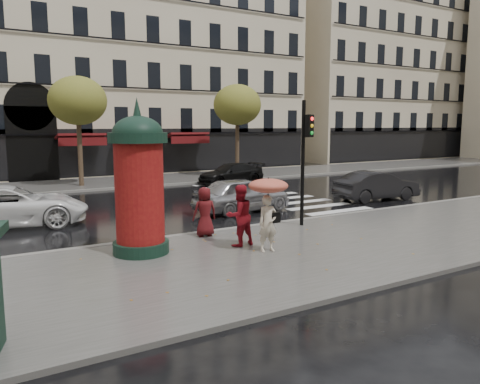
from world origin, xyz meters
TOP-DOWN VIEW (x-y plane):
  - ground at (0.00, 0.00)m, footprint 160.00×160.00m
  - near_sidewalk at (0.00, -0.50)m, footprint 90.00×7.00m
  - far_sidewalk at (0.00, 19.00)m, footprint 90.00×6.00m
  - near_kerb at (0.00, 3.00)m, footprint 90.00×0.25m
  - far_kerb at (0.00, 16.00)m, footprint 90.00×0.25m
  - zebra_crossing at (6.00, 9.60)m, footprint 3.60×11.75m
  - bldg_far_corner at (6.00, 30.00)m, footprint 26.00×14.00m
  - bldg_far_right at (34.00, 30.00)m, footprint 24.00×14.00m
  - tree_far_left at (-2.00, 18.00)m, footprint 3.40×3.40m
  - tree_far_right at (9.00, 18.00)m, footprint 3.40×3.40m
  - woman_umbrella at (-0.70, -0.22)m, footprint 1.14×1.14m
  - woman_red at (-1.09, 0.75)m, footprint 0.97×0.79m
  - man_burgundy at (-1.43, 2.40)m, footprint 0.85×0.61m
  - morris_column at (-3.92, 1.51)m, footprint 1.63×1.63m
  - traffic_light at (2.42, 2.05)m, footprint 0.33×0.44m
  - car_silver at (2.24, 6.14)m, footprint 4.60×2.16m
  - car_darkgrey at (9.73, 5.36)m, footprint 4.56×1.96m
  - car_white at (-6.78, 7.89)m, footprint 5.88×3.31m
  - car_black at (6.74, 15.00)m, footprint 4.66×2.21m

SIDE VIEW (x-z plane):
  - ground at x=0.00m, z-range 0.00..0.00m
  - zebra_crossing at x=6.00m, z-range 0.00..0.01m
  - near_sidewalk at x=0.00m, z-range 0.00..0.12m
  - far_sidewalk at x=0.00m, z-range 0.00..0.12m
  - near_kerb at x=0.00m, z-range 0.00..0.14m
  - far_kerb at x=0.00m, z-range 0.00..0.14m
  - car_black at x=6.74m, z-range 0.00..1.31m
  - car_darkgrey at x=9.73m, z-range 0.00..1.46m
  - car_silver at x=2.24m, z-range 0.00..1.52m
  - car_white at x=-6.78m, z-range 0.00..1.55m
  - man_burgundy at x=-1.43m, z-range 0.12..1.75m
  - woman_red at x=-1.09m, z-range 0.12..1.99m
  - woman_umbrella at x=-0.70m, z-range 0.47..2.66m
  - morris_column at x=-3.92m, z-range 0.03..4.42m
  - traffic_light at x=2.42m, z-range 0.60..5.11m
  - tree_far_left at x=-2.00m, z-range 1.85..8.49m
  - tree_far_right at x=9.00m, z-range 1.85..8.49m
  - bldg_far_corner at x=6.00m, z-range -0.14..22.76m
  - bldg_far_right at x=34.00m, z-range -0.14..22.76m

